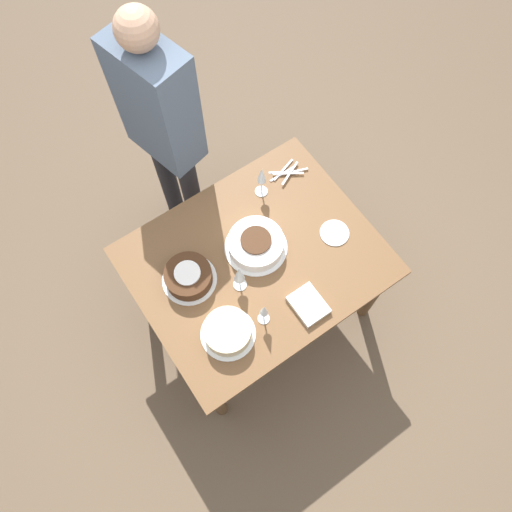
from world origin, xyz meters
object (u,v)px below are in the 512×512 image
wine_glass_far (264,311)px  wine_glass_extra (262,176)px  cake_front_chocolate (189,277)px  person_cutting (162,121)px  cake_back_decorated (228,332)px  cake_center_white (256,244)px  wine_glass_near (239,275)px

wine_glass_far → wine_glass_extra: bearing=-123.9°
cake_front_chocolate → person_cutting: (-0.31, -0.70, 0.24)m
cake_back_decorated → person_cutting: size_ratio=0.16×
cake_front_chocolate → wine_glass_extra: (-0.59, -0.21, 0.11)m
cake_back_decorated → wine_glass_extra: size_ratio=1.18×
cake_center_white → person_cutting: bearing=-84.8°
person_cutting → cake_back_decorated: bearing=-29.7°
wine_glass_far → wine_glass_extra: 0.71m
cake_center_white → person_cutting: (0.07, -0.75, 0.24)m
cake_back_decorated → wine_glass_far: (-0.18, 0.03, 0.09)m
cake_front_chocolate → wine_glass_near: size_ratio=1.29×
cake_front_chocolate → cake_back_decorated: cake_front_chocolate is taller
person_cutting → wine_glass_near: bearing=-21.1°
cake_center_white → wine_glass_near: (0.18, 0.12, 0.10)m
wine_glass_near → person_cutting: (-0.11, -0.87, 0.14)m
wine_glass_far → person_cutting: person_cutting is taller
cake_back_decorated → wine_glass_near: 0.27m
cake_front_chocolate → wine_glass_extra: size_ratio=1.22×
cake_front_chocolate → person_cutting: 0.80m
wine_glass_near → person_cutting: 0.89m
wine_glass_extra → person_cutting: 0.58m
cake_front_chocolate → person_cutting: bearing=-113.5°
cake_center_white → wine_glass_extra: bearing=-129.6°
person_cutting → cake_center_white: bearing=-8.5°
wine_glass_near → wine_glass_far: bearing=89.3°
cake_front_chocolate → wine_glass_extra: wine_glass_extra is taller
wine_glass_far → cake_front_chocolate: bearing=-63.1°
cake_front_chocolate → cake_back_decorated: bearing=91.1°
cake_center_white → wine_glass_extra: 0.35m
cake_front_chocolate → cake_center_white: bearing=173.4°
cake_front_chocolate → wine_glass_far: bearing=116.9°
cake_center_white → person_cutting: size_ratio=0.19×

